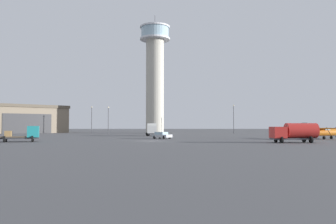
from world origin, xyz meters
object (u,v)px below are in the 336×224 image
object	(u,v)px
truck_fuel_tanker_red	(295,132)
light_post_east	(92,117)
car_silver	(162,135)
light_post_north	(234,117)
control_tower	(155,72)
truck_box_white	(152,129)
truck_flatbed_teal	(25,134)
light_post_west	(108,118)
airplane_orange	(320,131)

from	to	relation	value
truck_fuel_tanker_red	light_post_east	size ratio (longest dim) A/B	0.79
car_silver	light_post_north	bearing A→B (deg)	105.20
control_tower	truck_box_white	world-z (taller)	control_tower
light_post_east	truck_flatbed_teal	bearing A→B (deg)	-87.13
truck_fuel_tanker_red	light_post_west	bearing A→B (deg)	-55.95
control_tower	light_post_north	distance (m)	31.15
airplane_orange	truck_box_white	size ratio (longest dim) A/B	1.90
truck_fuel_tanker_red	light_post_east	distance (m)	76.05
light_post_west	truck_flatbed_teal	bearing A→B (deg)	-96.26
control_tower	light_post_north	bearing A→B (deg)	-11.07
truck_box_white	car_silver	world-z (taller)	truck_box_white
truck_box_white	light_post_east	xyz separation A→B (m)	(-21.90, 27.14, 3.63)
truck_box_white	truck_flatbed_teal	bearing A→B (deg)	-34.69
airplane_orange	light_post_north	distance (m)	46.74
airplane_orange	light_post_west	distance (m)	59.36
control_tower	truck_fuel_tanker_red	distance (m)	71.63
truck_box_white	light_post_west	bearing A→B (deg)	-139.92
truck_flatbed_teal	light_post_east	world-z (taller)	light_post_east
light_post_west	light_post_east	xyz separation A→B (m)	(-7.91, 12.14, 0.40)
truck_flatbed_teal	light_post_east	xyz separation A→B (m)	(-2.90, 57.82, 4.13)
car_silver	light_post_north	distance (m)	49.90
airplane_orange	light_post_east	distance (m)	73.11
truck_flatbed_teal	light_post_west	world-z (taller)	light_post_west
truck_fuel_tanker_red	car_silver	bearing A→B (deg)	-39.38
control_tower	car_silver	size ratio (longest dim) A/B	9.94
light_post_west	control_tower	bearing A→B (deg)	50.32
control_tower	light_post_north	world-z (taller)	control_tower
truck_fuel_tanker_red	light_post_north	bearing A→B (deg)	-95.67
airplane_orange	truck_fuel_tanker_red	xyz separation A→B (m)	(-9.70, -13.24, 0.17)
control_tower	truck_fuel_tanker_red	size ratio (longest dim) A/B	5.75
truck_flatbed_teal	light_post_west	xyz separation A→B (m)	(5.01, 45.68, 3.73)
light_post_west	light_post_east	world-z (taller)	light_post_east
truck_fuel_tanker_red	car_silver	size ratio (longest dim) A/B	1.73
light_post_east	light_post_north	xyz separation A→B (m)	(47.52, -1.39, 0.23)
car_silver	airplane_orange	bearing A→B (deg)	39.26
control_tower	light_post_east	distance (m)	26.71
light_post_west	truck_box_white	bearing A→B (deg)	-47.00
car_silver	light_post_north	world-z (taller)	light_post_north
truck_box_white	light_post_east	distance (m)	35.06
truck_fuel_tanker_red	light_post_north	distance (m)	59.23
light_post_east	truck_box_white	bearing A→B (deg)	-51.09
truck_box_white	truck_fuel_tanker_red	distance (m)	41.12
light_post_north	light_post_west	bearing A→B (deg)	-164.82
airplane_orange	light_post_east	bearing A→B (deg)	122.13
truck_flatbed_teal	light_post_west	size ratio (longest dim) A/B	0.81
truck_fuel_tanker_red	car_silver	distance (m)	25.76
truck_fuel_tanker_red	truck_flatbed_teal	bearing A→B (deg)	-7.69
truck_box_white	truck_flatbed_teal	xyz separation A→B (m)	(-19.00, -30.68, -0.50)
truck_box_white	light_post_east	world-z (taller)	light_post_east
airplane_orange	truck_box_white	bearing A→B (deg)	131.69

